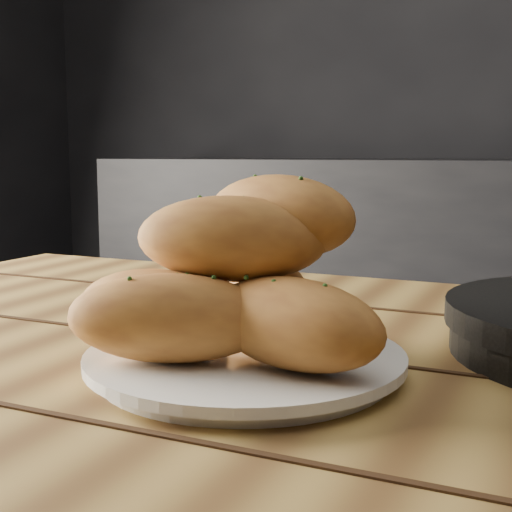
# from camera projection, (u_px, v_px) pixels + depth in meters

# --- Properties ---
(plate) EXTENTS (0.25, 0.25, 0.02)m
(plate) POSITION_uv_depth(u_px,v_px,m) (245.00, 362.00, 0.55)
(plate) COLOR white
(plate) RESTS_ON table
(bread_rolls) EXTENTS (0.26, 0.24, 0.14)m
(bread_rolls) POSITION_uv_depth(u_px,v_px,m) (232.00, 284.00, 0.54)
(bread_rolls) COLOR #C07E35
(bread_rolls) RESTS_ON plate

